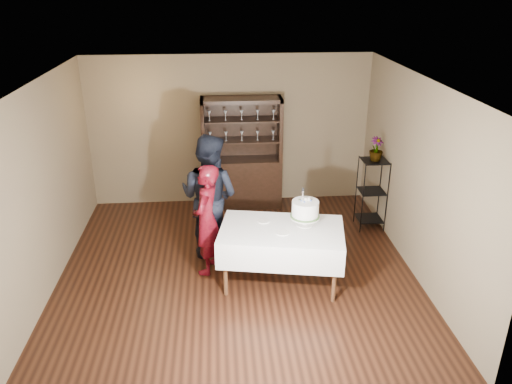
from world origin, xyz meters
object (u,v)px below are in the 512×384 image
plant_etagere (372,191)px  cake (305,210)px  potted_plant (376,149)px  china_hutch (242,171)px  woman (207,220)px  cake_table (281,242)px  man (209,197)px

plant_etagere → cake: bearing=-133.5°
cake → potted_plant: size_ratio=1.43×
china_hutch → woman: china_hutch is taller
china_hutch → woman: size_ratio=1.25×
china_hutch → plant_etagere: china_hutch is taller
cake_table → potted_plant: potted_plant is taller
cake_table → woman: size_ratio=1.12×
man → cake: (1.28, -0.75, 0.09)m
man → potted_plant: man is taller
plant_etagere → man: 2.76m
plant_etagere → woman: bearing=-156.9°
plant_etagere → man: size_ratio=0.63×
woman → potted_plant: woman is taller
woman → potted_plant: (2.69, 1.14, 0.58)m
china_hutch → potted_plant: bearing=-27.0°
woman → plant_etagere: bearing=129.5°
cake → cake_table: bearing=-164.9°
woman → cake: woman is taller
china_hutch → plant_etagere: size_ratio=1.67×
china_hutch → woman: (-0.61, -2.20, 0.14)m
man → cake_table: bearing=167.5°
cake_table → potted_plant: (1.69, 1.52, 0.76)m
china_hutch → cake_table: bearing=-81.4°
china_hutch → cake_table: (0.39, -2.58, -0.04)m
cake → potted_plant: 2.01m
woman → china_hutch: bearing=-179.1°
cake_table → woman: (-1.00, 0.39, 0.18)m
cake → potted_plant: bearing=46.2°
cake_table → cake: 0.53m
plant_etagere → cake_table: 2.28m
plant_etagere → potted_plant: size_ratio=3.11×
cake → woman: bearing=167.3°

